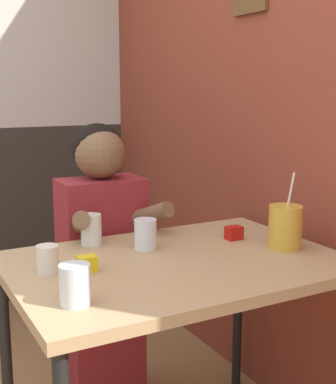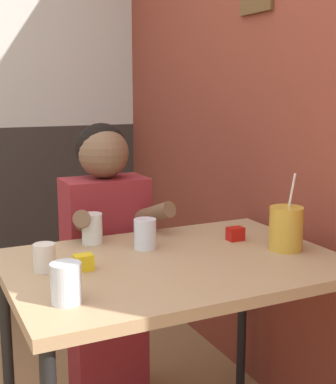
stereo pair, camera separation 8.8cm
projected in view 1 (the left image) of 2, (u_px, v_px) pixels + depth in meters
name	position (u px, v px, depth m)	size (l,w,h in m)	color
brick_wall_right	(216.00, 84.00, 2.58)	(0.08, 4.20, 2.70)	brown
main_table	(176.00, 280.00, 1.79)	(1.09, 0.76, 0.77)	tan
person_seated	(103.00, 259.00, 2.22)	(0.42, 0.41, 1.20)	maroon
cocktail_pitcher	(285.00, 227.00, 1.89)	(0.12, 0.12, 0.27)	gold
glass_near_pitcher	(145.00, 234.00, 1.89)	(0.08, 0.08, 0.11)	silver
glass_center	(91.00, 229.00, 1.94)	(0.08, 0.08, 0.11)	silver
glass_far_side	(47.00, 259.00, 1.64)	(0.07, 0.07, 0.09)	silver
glass_by_brick	(75.00, 285.00, 1.39)	(0.08, 0.08, 0.11)	silver
condiment_ketchup	(234.00, 233.00, 2.01)	(0.06, 0.04, 0.05)	#B7140F
condiment_mustard	(87.00, 264.00, 1.66)	(0.06, 0.04, 0.05)	yellow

